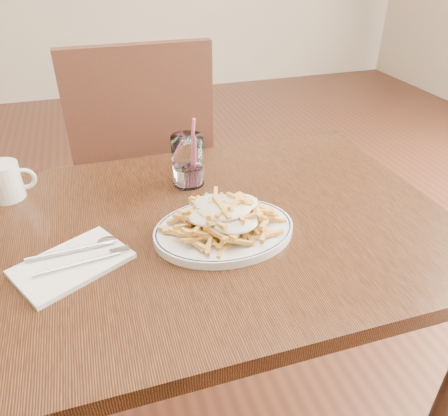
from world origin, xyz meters
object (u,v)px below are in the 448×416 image
object	(u,v)px
table	(198,250)
fries_plate	(224,230)
coffee_mug	(5,181)
water_glass	(188,164)
loaded_fries	(224,213)
chair_far	(143,161)

from	to	relation	value
table	fries_plate	bearing A→B (deg)	-51.44
coffee_mug	water_glass	bearing A→B (deg)	-8.07
table	loaded_fries	distance (m)	0.16
chair_far	water_glass	bearing A→B (deg)	-82.47
table	chair_far	distance (m)	0.70
water_glass	coffee_mug	bearing A→B (deg)	171.93
chair_far	coffee_mug	world-z (taller)	chair_far
water_glass	fries_plate	bearing A→B (deg)	-85.71
chair_far	water_glass	world-z (taller)	chair_far
chair_far	fries_plate	size ratio (longest dim) A/B	2.92
table	coffee_mug	world-z (taller)	coffee_mug
chair_far	coffee_mug	xyz separation A→B (m)	(-0.39, -0.44, 0.21)
table	loaded_fries	size ratio (longest dim) A/B	5.15
table	coffee_mug	bearing A→B (deg)	148.72
loaded_fries	table	bearing A→B (deg)	128.56
coffee_mug	loaded_fries	bearing A→B (deg)	-33.89
fries_plate	coffee_mug	xyz separation A→B (m)	(-0.48, 0.32, 0.04)
table	chair_far	xyz separation A→B (m)	(-0.04, 0.70, -0.08)
loaded_fries	chair_far	bearing A→B (deg)	96.44
water_glass	coffee_mug	distance (m)	0.46
table	loaded_fries	world-z (taller)	loaded_fries
loaded_fries	water_glass	bearing A→B (deg)	94.29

